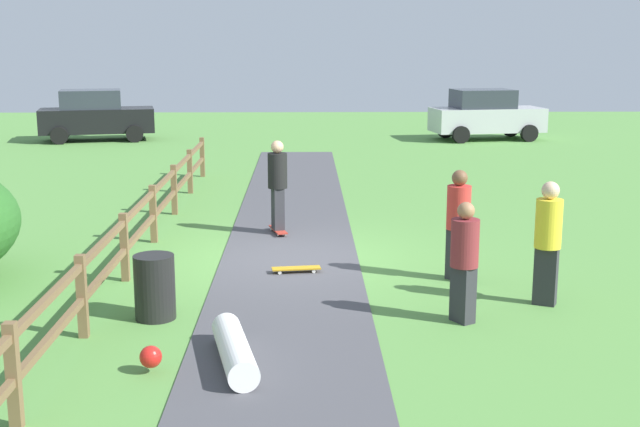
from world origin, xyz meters
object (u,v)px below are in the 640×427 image
at_px(trash_bin, 155,287).
at_px(bystander_red, 458,220).
at_px(skateboard_loose, 296,268).
at_px(parked_car_black, 96,115).
at_px(bystander_maroon, 464,257).
at_px(bystander_yellow, 548,237).
at_px(parked_car_silver, 486,115).
at_px(skater_riding, 278,182).
at_px(skater_fallen, 228,350).

xyz_separation_m(trash_bin, bystander_red, (4.50, 1.81, 0.54)).
relative_size(skateboard_loose, parked_car_black, 0.18).
relative_size(bystander_maroon, bystander_yellow, 0.92).
xyz_separation_m(bystander_maroon, parked_car_silver, (4.79, 20.91, 0.04)).
relative_size(trash_bin, bystander_yellow, 0.50).
xyz_separation_m(skater_riding, bystander_red, (2.96, -3.24, -0.06)).
xyz_separation_m(bystander_red, parked_car_black, (-10.34, 18.88, -0.03)).
bearing_deg(bystander_yellow, parked_car_black, 119.47).
height_order(skater_fallen, parked_car_black, parked_car_black).
bearing_deg(bystander_maroon, skater_fallen, -153.30).
relative_size(skater_fallen, parked_car_silver, 0.39).
bearing_deg(parked_car_black, trash_bin, -74.22).
height_order(trash_bin, skater_fallen, trash_bin).
xyz_separation_m(skater_fallen, parked_car_black, (-7.01, 22.44, 0.76)).
distance_m(skateboard_loose, bystander_maroon, 3.43).
relative_size(skateboard_loose, bystander_maroon, 0.49).
height_order(trash_bin, skateboard_loose, trash_bin).
bearing_deg(parked_car_silver, parked_car_black, -179.99).
xyz_separation_m(bystander_maroon, parked_car_black, (-10.06, 20.90, 0.04)).
height_order(skateboard_loose, bystander_maroon, bystander_maroon).
xyz_separation_m(skater_riding, parked_car_black, (-7.38, 15.64, -0.09)).
relative_size(trash_bin, bystander_red, 0.51).
distance_m(skater_riding, bystander_yellow, 6.05).
distance_m(skater_fallen, bystander_red, 4.94).
bearing_deg(bystander_maroon, trash_bin, 177.08).
xyz_separation_m(skater_riding, skateboard_loose, (0.39, -2.84, -0.96)).
distance_m(bystander_maroon, parked_car_black, 23.20).
relative_size(skater_riding, skateboard_loose, 2.25).
bearing_deg(skateboard_loose, skater_riding, 97.73).
distance_m(skateboard_loose, parked_car_silver, 19.82).
bearing_deg(bystander_yellow, parked_car_silver, 80.29).
xyz_separation_m(skateboard_loose, bystander_red, (2.58, -0.39, 0.90)).
relative_size(bystander_yellow, parked_car_silver, 0.41).
relative_size(bystander_yellow, parked_car_black, 0.41).
bearing_deg(trash_bin, bystander_yellow, 5.36).
bearing_deg(parked_car_silver, bystander_red, -103.42).
distance_m(skateboard_loose, bystander_red, 2.76).
bearing_deg(trash_bin, skater_riding, 73.07).
relative_size(skater_fallen, bystander_red, 0.97).
bearing_deg(bystander_maroon, skater_riding, 116.96).
height_order(bystander_red, bystander_yellow, bystander_yellow).
height_order(skateboard_loose, bystander_yellow, bystander_yellow).
bearing_deg(trash_bin, bystander_maroon, -2.92).
distance_m(skater_fallen, bystander_maroon, 3.49).
xyz_separation_m(skater_riding, bystander_yellow, (4.01, -4.52, -0.04)).
bearing_deg(trash_bin, bystander_red, 21.90).
distance_m(skater_fallen, parked_car_silver, 23.78).
height_order(skateboard_loose, parked_car_black, parked_car_black).
bearing_deg(bystander_red, skater_riding, 132.45).
xyz_separation_m(skater_fallen, parked_car_silver, (7.84, 22.44, 0.76)).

